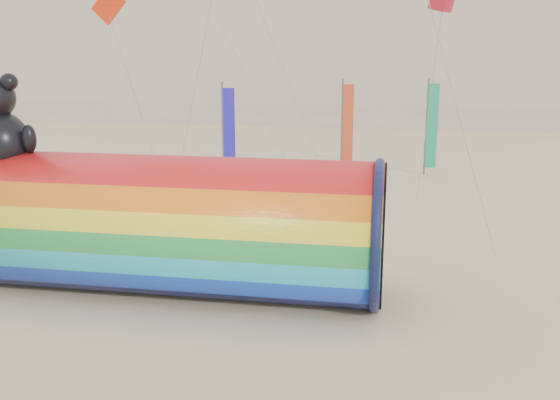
# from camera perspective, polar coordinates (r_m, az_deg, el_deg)

# --- Properties ---
(ground) EXTENTS (160.00, 160.00, 0.00)m
(ground) POSITION_cam_1_polar(r_m,az_deg,el_deg) (17.56, -2.48, -8.72)
(ground) COLOR #CCB58C
(ground) RESTS_ON ground
(hotel_building) EXTENTS (60.40, 15.40, 20.60)m
(hotel_building) POSITION_cam_1_polar(r_m,az_deg,el_deg) (63.83, -4.33, 16.87)
(hotel_building) COLOR #B7AD99
(hotel_building) RESTS_ON ground
(windsock_assembly) EXTENTS (13.30, 4.05, 6.13)m
(windsock_assembly) POSITION_cam_1_polar(r_m,az_deg,el_deg) (17.80, -12.53, -1.80)
(windsock_assembly) COLOR red
(windsock_assembly) RESTS_ON ground
(festival_banners) EXTENTS (10.41, 5.66, 5.20)m
(festival_banners) POSITION_cam_1_polar(r_m,az_deg,el_deg) (32.33, 5.42, 6.41)
(festival_banners) COLOR #59595E
(festival_banners) RESTS_ON ground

